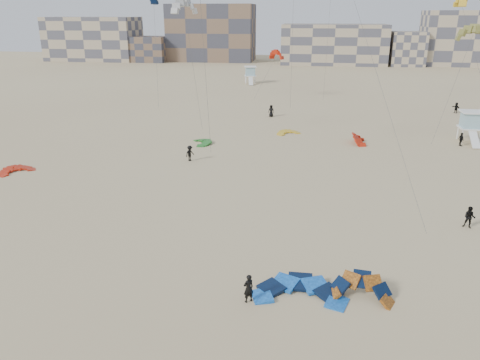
# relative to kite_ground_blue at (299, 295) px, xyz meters

# --- Properties ---
(ground) EXTENTS (320.00, 320.00, 0.00)m
(ground) POSITION_rel_kite_ground_blue_xyz_m (-4.28, 1.95, 0.00)
(ground) COLOR #C4B483
(ground) RESTS_ON ground
(kite_ground_blue) EXTENTS (4.89, 5.15, 1.61)m
(kite_ground_blue) POSITION_rel_kite_ground_blue_xyz_m (0.00, 0.00, 0.00)
(kite_ground_blue) COLOR #207FF8
(kite_ground_blue) RESTS_ON ground
(kite_ground_orange) EXTENTS (3.77, 3.82, 3.43)m
(kite_ground_orange) POSITION_rel_kite_ground_blue_xyz_m (3.44, 0.24, 0.00)
(kite_ground_orange) COLOR orange
(kite_ground_orange) RESTS_ON ground
(kite_ground_red) EXTENTS (4.80, 4.75, 1.49)m
(kite_ground_red) POSITION_rel_kite_ground_blue_xyz_m (-29.42, 17.79, 0.00)
(kite_ground_red) COLOR red
(kite_ground_red) RESTS_ON ground
(kite_ground_green) EXTENTS (4.35, 4.22, 1.07)m
(kite_ground_green) POSITION_rel_kite_ground_blue_xyz_m (-13.19, 31.55, 0.00)
(kite_ground_green) COLOR #217B1F
(kite_ground_green) RESTS_ON ground
(kite_ground_red_far) EXTENTS (3.46, 3.38, 3.45)m
(kite_ground_red_far) POSITION_rel_kite_ground_blue_xyz_m (6.15, 34.55, 0.00)
(kite_ground_red_far) COLOR red
(kite_ground_red_far) RESTS_ON ground
(kite_ground_yellow) EXTENTS (4.25, 4.31, 1.11)m
(kite_ground_yellow) POSITION_rel_kite_ground_blue_xyz_m (-2.88, 38.18, 0.00)
(kite_ground_yellow) COLOR yellow
(kite_ground_yellow) RESTS_ON ground
(kitesurfer_main) EXTENTS (0.75, 0.71, 1.72)m
(kitesurfer_main) POSITION_rel_kite_ground_blue_xyz_m (-2.82, -1.10, 0.86)
(kitesurfer_main) COLOR black
(kitesurfer_main) RESTS_ON ground
(kitesurfer_b) EXTENTS (1.02, 0.92, 1.70)m
(kitesurfer_b) POSITION_rel_kite_ground_blue_xyz_m (12.28, 10.98, 0.85)
(kitesurfer_b) COLOR black
(kitesurfer_b) RESTS_ON ground
(kitesurfer_c) EXTENTS (1.13, 1.28, 1.72)m
(kitesurfer_c) POSITION_rel_kite_ground_blue_xyz_m (-12.80, 24.23, 0.86)
(kitesurfer_c) COLOR black
(kitesurfer_c) RESTS_ON ground
(kitesurfer_d) EXTENTS (0.65, 1.04, 1.66)m
(kitesurfer_d) POSITION_rel_kite_ground_blue_xyz_m (18.26, 35.23, 0.83)
(kitesurfer_d) COLOR black
(kitesurfer_d) RESTS_ON ground
(kitesurfer_e) EXTENTS (0.99, 0.73, 1.84)m
(kitesurfer_e) POSITION_rel_kite_ground_blue_xyz_m (-6.15, 48.64, 0.92)
(kitesurfer_e) COLOR black
(kitesurfer_e) RESTS_ON ground
(kitesurfer_f) EXTENTS (1.23, 1.62, 1.70)m
(kitesurfer_f) POSITION_rel_kite_ground_blue_xyz_m (23.15, 56.16, 0.85)
(kitesurfer_f) COLOR black
(kitesurfer_f) RESTS_ON ground
(kite_fly_grey) EXTENTS (4.41, 5.81, 16.00)m
(kite_fly_grey) POSITION_rel_kite_ground_blue_xyz_m (-14.71, 31.28, 15.84)
(kite_fly_grey) COLOR silver
(kite_fly_grey) RESTS_ON ground
(kite_fly_olive) EXTENTS (5.63, 4.76, 13.45)m
(kite_fly_olive) POSITION_rel_kite_ground_blue_xyz_m (17.36, 34.10, 13.04)
(kite_fly_olive) COLOR olive
(kite_fly_olive) RESTS_ON ground
(kite_fly_yellow) EXTENTS (7.59, 5.51, 17.28)m
(kite_fly_yellow) POSITION_rel_kite_ground_blue_xyz_m (21.61, 56.74, 16.94)
(kite_fly_yellow) COLOR yellow
(kite_fly_yellow) RESTS_ON ground
(kite_fly_navy) EXTENTS (4.03, 8.91, 17.51)m
(kite_fly_navy) POSITION_rel_kite_ground_blue_xyz_m (-26.38, 55.27, 17.24)
(kite_fly_navy) COLOR #061637
(kite_fly_navy) RESTS_ON ground
(kite_fly_red) EXTENTS (5.54, 8.39, 8.14)m
(kite_fly_red) POSITION_rel_kite_ground_blue_xyz_m (-6.77, 64.26, 8.00)
(kite_fly_red) COLOR red
(kite_fly_red) RESTS_ON ground
(lifeguard_tower_near) EXTENTS (2.74, 5.23, 3.84)m
(lifeguard_tower_near) POSITION_rel_kite_ground_blue_xyz_m (19.82, 37.68, 1.90)
(lifeguard_tower_near) COLOR white
(lifeguard_tower_near) RESTS_ON ground
(lifeguard_tower_far) EXTENTS (3.17, 5.51, 3.84)m
(lifeguard_tower_far) POSITION_rel_kite_ground_blue_xyz_m (-14.27, 84.40, 1.90)
(lifeguard_tower_far) COLOR white
(lifeguard_tower_far) RESTS_ON ground
(flagpole) EXTENTS (0.65, 0.10, 8.02)m
(flagpole) POSITION_rel_kite_ground_blue_xyz_m (20.41, 36.91, 4.21)
(flagpole) COLOR white
(flagpole) RESTS_ON ground
(condo_west_a) EXTENTS (30.00, 15.00, 14.00)m
(condo_west_a) POSITION_rel_kite_ground_blue_xyz_m (-74.28, 131.95, 7.00)
(condo_west_a) COLOR tan
(condo_west_a) RESTS_ON ground
(condo_west_b) EXTENTS (28.00, 14.00, 18.00)m
(condo_west_b) POSITION_rel_kite_ground_blue_xyz_m (-34.28, 135.95, 9.00)
(condo_west_b) COLOR brown
(condo_west_b) RESTS_ON ground
(condo_mid) EXTENTS (32.00, 16.00, 12.00)m
(condo_mid) POSITION_rel_kite_ground_blue_xyz_m (5.72, 131.95, 6.00)
(condo_mid) COLOR tan
(condo_mid) RESTS_ON ground
(condo_east) EXTENTS (26.00, 14.00, 16.00)m
(condo_east) POSITION_rel_kite_ground_blue_xyz_m (45.72, 133.95, 8.00)
(condo_east) COLOR tan
(condo_east) RESTS_ON ground
(condo_fill_left) EXTENTS (12.00, 10.00, 8.00)m
(condo_fill_left) POSITION_rel_kite_ground_blue_xyz_m (-54.28, 129.95, 4.00)
(condo_fill_left) COLOR brown
(condo_fill_left) RESTS_ON ground
(condo_fill_right) EXTENTS (10.00, 10.00, 10.00)m
(condo_fill_right) POSITION_rel_kite_ground_blue_xyz_m (27.72, 129.95, 5.00)
(condo_fill_right) COLOR tan
(condo_fill_right) RESTS_ON ground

